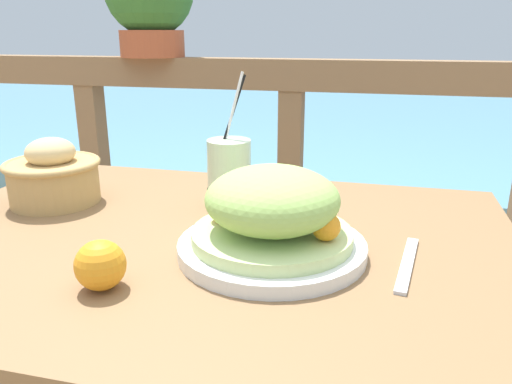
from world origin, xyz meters
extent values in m
cube|color=olive|center=(0.00, 0.00, 0.73)|extent=(0.99, 0.72, 0.04)
cube|color=olive|center=(-0.43, 0.30, 0.36)|extent=(0.06, 0.06, 0.71)
cube|color=olive|center=(0.43, 0.30, 0.36)|extent=(0.06, 0.06, 0.71)
cube|color=brown|center=(0.00, 0.80, 0.94)|extent=(2.80, 0.08, 0.09)
cube|color=brown|center=(-0.68, 0.80, 0.45)|extent=(0.07, 0.07, 0.90)
cube|color=brown|center=(0.00, 0.80, 0.45)|extent=(0.07, 0.07, 0.90)
cube|color=#568EA8|center=(0.00, 3.30, 0.21)|extent=(12.00, 4.00, 0.41)
cylinder|color=silver|center=(0.12, -0.04, 0.76)|extent=(0.27, 0.27, 0.02)
cylinder|color=#C6DB8E|center=(0.12, -0.04, 0.78)|extent=(0.23, 0.23, 0.02)
ellipsoid|color=#9EC660|center=(0.12, -0.04, 0.84)|extent=(0.19, 0.19, 0.09)
sphere|color=orange|center=(0.20, -0.06, 0.81)|extent=(0.04, 0.04, 0.04)
sphere|color=orange|center=(0.04, -0.02, 0.81)|extent=(0.04, 0.04, 0.04)
cylinder|color=beige|center=(0.00, 0.15, 0.81)|extent=(0.08, 0.08, 0.12)
cylinder|color=black|center=(-0.01, 0.16, 0.89)|extent=(0.07, 0.06, 0.21)
cylinder|color=white|center=(-0.01, 0.16, 0.89)|extent=(0.06, 0.03, 0.21)
cylinder|color=tan|center=(-0.33, 0.09, 0.79)|extent=(0.16, 0.16, 0.08)
torus|color=tan|center=(-0.33, 0.09, 0.83)|extent=(0.18, 0.18, 0.01)
ellipsoid|color=#DBB77A|center=(-0.33, 0.09, 0.85)|extent=(0.09, 0.09, 0.05)
cylinder|color=#A34C2D|center=(-0.44, 0.80, 1.03)|extent=(0.20, 0.20, 0.08)
cube|color=silver|center=(0.31, -0.03, 0.75)|extent=(0.04, 0.18, 0.00)
sphere|color=orange|center=(-0.06, -0.19, 0.78)|extent=(0.06, 0.06, 0.06)
camera|label=1|loc=(0.26, -0.69, 1.06)|focal=35.00mm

